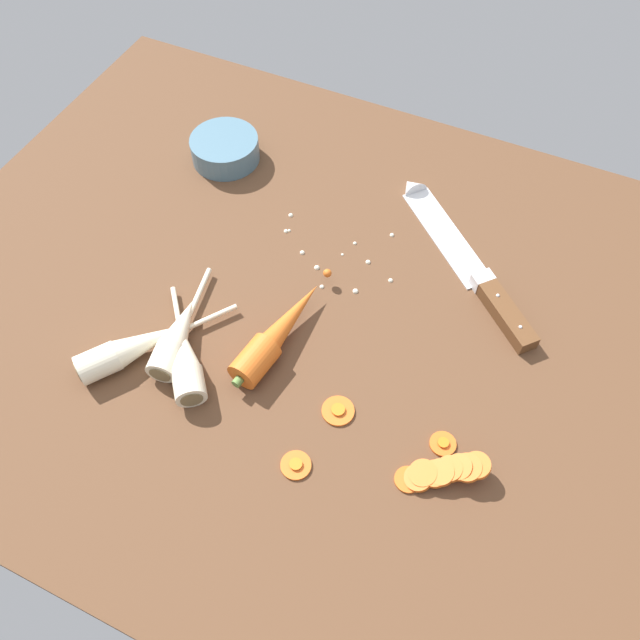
{
  "coord_description": "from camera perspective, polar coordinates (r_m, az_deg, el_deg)",
  "views": [
    {
      "loc": [
        20.58,
        -46.39,
        73.63
      ],
      "look_at": [
        0.0,
        -2.0,
        1.5
      ],
      "focal_mm": 36.54,
      "sensor_mm": 36.0,
      "label": 1
    }
  ],
  "objects": [
    {
      "name": "carrot_slice_stack",
      "position": [
        0.79,
        10.61,
        -12.94
      ],
      "size": [
        10.0,
        7.37,
        3.61
      ],
      "color": "#D6601E",
      "rests_on": "ground_plane"
    },
    {
      "name": "carrot_slice_stray_near",
      "position": [
        0.82,
        1.59,
        -7.91
      ],
      "size": [
        4.13,
        4.13,
        0.7
      ],
      "color": "#D6601E",
      "rests_on": "ground_plane"
    },
    {
      "name": "prep_bowl",
      "position": [
        1.1,
        -8.33,
        14.67
      ],
      "size": [
        11.0,
        11.0,
        4.0
      ],
      "color": "slate",
      "rests_on": "ground_plane"
    },
    {
      "name": "parsnip_front",
      "position": [
        0.87,
        -12.42,
        -1.43
      ],
      "size": [
        6.05,
        18.35,
        4.0
      ],
      "color": "beige",
      "rests_on": "ground_plane"
    },
    {
      "name": "ground_plane",
      "position": [
        0.91,
        0.53,
        -0.29
      ],
      "size": [
        120.0,
        90.0,
        4.0
      ],
      "primitive_type": "cube",
      "color": "brown"
    },
    {
      "name": "whole_carrot",
      "position": [
        0.85,
        -3.76,
        -1.21
      ],
      "size": [
        6.6,
        21.61,
        4.2
      ],
      "color": "#D6601E",
      "rests_on": "ground_plane"
    },
    {
      "name": "carrot_slice_stray_far",
      "position": [
        0.81,
        10.73,
        -10.56
      ],
      "size": [
        3.25,
        3.25,
        0.7
      ],
      "color": "#D6601E",
      "rests_on": "ground_plane"
    },
    {
      "name": "chefs_knife",
      "position": [
        0.97,
        12.23,
        5.71
      ],
      "size": [
        28.0,
        25.78,
        4.18
      ],
      "color": "silver",
      "rests_on": "ground_plane"
    },
    {
      "name": "mince_crumbs",
      "position": [
        0.95,
        1.35,
        5.57
      ],
      "size": [
        19.23,
        13.9,
        0.81
      ],
      "color": "silver",
      "rests_on": "ground_plane"
    },
    {
      "name": "parsnip_mid_left",
      "position": [
        0.85,
        -11.76,
        -3.39
      ],
      "size": [
        13.57,
        15.64,
        4.0
      ],
      "color": "beige",
      "rests_on": "ground_plane"
    },
    {
      "name": "carrot_slice_stray_mid",
      "position": [
        0.79,
        -2.13,
        -12.55
      ],
      "size": [
        3.7,
        3.7,
        0.7
      ],
      "color": "#D6601E",
      "rests_on": "ground_plane"
    },
    {
      "name": "parsnip_mid_right",
      "position": [
        0.88,
        -16.14,
        -2.4
      ],
      "size": [
        14.68,
        19.19,
        4.0
      ],
      "color": "beige",
      "rests_on": "ground_plane"
    }
  ]
}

